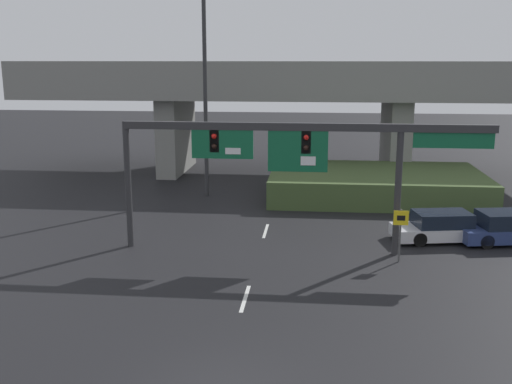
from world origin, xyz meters
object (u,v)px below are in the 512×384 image
at_px(parked_sedan_near_right, 444,227).
at_px(parked_sedan_mid_right, 509,228).
at_px(signal_gantry, 290,148).
at_px(speed_limit_sign, 400,228).
at_px(highway_light_pole_near, 204,38).

relative_size(parked_sedan_near_right, parked_sedan_mid_right, 1.00).
bearing_deg(signal_gantry, parked_sedan_mid_right, 12.75).
xyz_separation_m(speed_limit_sign, parked_sedan_mid_right, (5.32, 3.23, -0.80)).
relative_size(highway_light_pole_near, parked_sedan_mid_right, 3.58).
bearing_deg(speed_limit_sign, parked_sedan_near_right, 53.09).
bearing_deg(highway_light_pole_near, speed_limit_sign, -48.14).
bearing_deg(parked_sedan_mid_right, speed_limit_sign, -158.92).
xyz_separation_m(signal_gantry, speed_limit_sign, (4.60, -0.99, -3.07)).
height_order(signal_gantry, speed_limit_sign, signal_gantry).
distance_m(speed_limit_sign, parked_sedan_mid_right, 6.28).
relative_size(highway_light_pole_near, parked_sedan_near_right, 3.56).
bearing_deg(signal_gantry, speed_limit_sign, -12.12).
xyz_separation_m(highway_light_pole_near, parked_sedan_mid_right, (15.39, -8.00, -8.67)).
relative_size(signal_gantry, speed_limit_sign, 6.96).
bearing_deg(parked_sedan_near_right, signal_gantry, -172.69).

